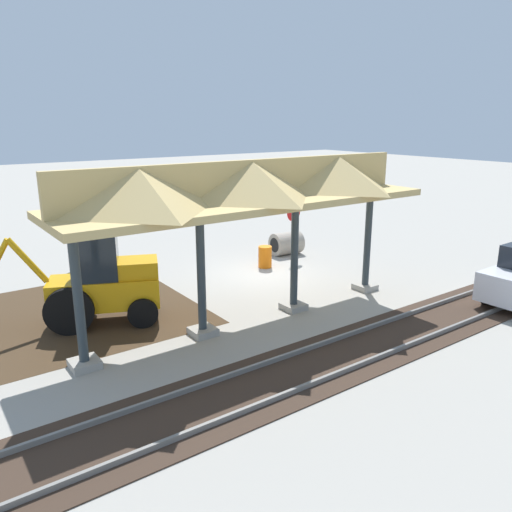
# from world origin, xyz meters

# --- Properties ---
(ground_plane) EXTENTS (120.00, 120.00, 0.00)m
(ground_plane) POSITION_xyz_m (0.00, 0.00, 0.00)
(ground_plane) COLOR #9E998E
(dirt_work_zone) EXTENTS (10.36, 7.00, 0.01)m
(dirt_work_zone) POSITION_xyz_m (8.98, -0.17, 0.00)
(dirt_work_zone) COLOR #42301E
(dirt_work_zone) RESTS_ON ground
(platform_canopy) EXTENTS (11.36, 3.20, 4.90)m
(platform_canopy) POSITION_xyz_m (3.21, 3.60, 4.15)
(platform_canopy) COLOR #9E998E
(platform_canopy) RESTS_ON ground
(rail_tracks) EXTENTS (60.00, 2.58, 0.15)m
(rail_tracks) POSITION_xyz_m (0.00, 6.90, 0.03)
(rail_tracks) COLOR slate
(rail_tracks) RESTS_ON ground
(stop_sign) EXTENTS (0.76, 0.09, 2.46)m
(stop_sign) POSITION_xyz_m (-2.39, -1.12, 1.77)
(stop_sign) COLOR gray
(stop_sign) RESTS_ON ground
(backhoe) EXTENTS (5.20, 3.12, 2.82)m
(backhoe) POSITION_xyz_m (6.94, 0.99, 1.27)
(backhoe) COLOR orange
(backhoe) RESTS_ON ground
(concrete_pipe) EXTENTS (1.41, 1.12, 1.03)m
(concrete_pipe) POSITION_xyz_m (-2.66, -1.90, 0.51)
(concrete_pipe) COLOR #9E9384
(concrete_pipe) RESTS_ON ground
(traffic_barrel) EXTENTS (0.56, 0.56, 0.90)m
(traffic_barrel) POSITION_xyz_m (-0.61, -0.79, 0.45)
(traffic_barrel) COLOR orange
(traffic_barrel) RESTS_ON ground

